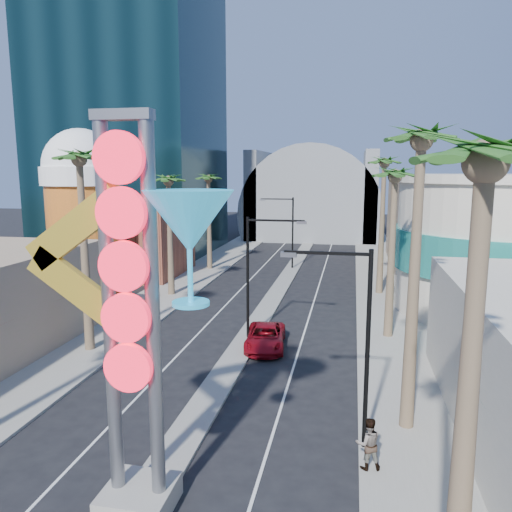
% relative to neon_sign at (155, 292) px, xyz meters
% --- Properties ---
extents(sidewalk_west, '(5.00, 100.00, 0.15)m').
position_rel_neon_sign_xyz_m(sidewalk_west, '(-10.32, 32.04, -7.23)').
color(sidewalk_west, gray).
rests_on(sidewalk_west, ground).
extents(sidewalk_east, '(5.00, 100.00, 0.15)m').
position_rel_neon_sign_xyz_m(sidewalk_east, '(8.68, 32.04, -7.23)').
color(sidewalk_east, gray).
rests_on(sidewalk_east, ground).
extents(median, '(1.60, 84.00, 0.15)m').
position_rel_neon_sign_xyz_m(median, '(-0.82, 35.04, -7.23)').
color(median, gray).
rests_on(median, ground).
extents(hotel_tower, '(20.00, 20.00, 50.00)m').
position_rel_neon_sign_xyz_m(hotel_tower, '(-22.82, 49.04, 17.69)').
color(hotel_tower, black).
rests_on(hotel_tower, ground).
extents(brick_filler_west, '(10.00, 10.00, 8.00)m').
position_rel_neon_sign_xyz_m(brick_filler_west, '(-16.82, 35.04, -3.31)').
color(brick_filler_west, brown).
rests_on(brick_filler_west, ground).
extents(filler_east, '(10.00, 20.00, 10.00)m').
position_rel_neon_sign_xyz_m(filler_east, '(15.18, 45.04, -2.31)').
color(filler_east, '#9E8A66').
rests_on(filler_east, ground).
extents(beer_mug, '(7.00, 7.00, 14.50)m').
position_rel_neon_sign_xyz_m(beer_mug, '(-17.82, 27.04, 0.54)').
color(beer_mug, '#AA6016').
rests_on(beer_mug, ground).
extents(turquoise_building, '(16.60, 16.60, 10.60)m').
position_rel_neon_sign_xyz_m(turquoise_building, '(17.18, 27.04, -2.06)').
color(turquoise_building, beige).
rests_on(turquoise_building, ground).
extents(canopy, '(22.00, 16.00, 22.00)m').
position_rel_neon_sign_xyz_m(canopy, '(-0.82, 69.04, -3.00)').
color(canopy, slate).
rests_on(canopy, ground).
extents(neon_sign, '(6.53, 2.60, 12.55)m').
position_rel_neon_sign_xyz_m(neon_sign, '(0.00, 0.00, 0.00)').
color(neon_sign, gray).
rests_on(neon_sign, ground).
extents(streetlight_0, '(3.79, 0.25, 8.00)m').
position_rel_neon_sign_xyz_m(streetlight_0, '(-0.27, 17.04, -2.43)').
color(streetlight_0, black).
rests_on(streetlight_0, ground).
extents(streetlight_1, '(3.79, 0.25, 8.00)m').
position_rel_neon_sign_xyz_m(streetlight_1, '(-1.36, 41.04, -2.43)').
color(streetlight_1, black).
rests_on(streetlight_1, ground).
extents(streetlight_2, '(3.45, 0.25, 8.00)m').
position_rel_neon_sign_xyz_m(streetlight_2, '(5.91, 5.04, -2.47)').
color(streetlight_2, black).
rests_on(streetlight_2, ground).
extents(palm_1, '(2.40, 2.40, 12.70)m').
position_rel_neon_sign_xyz_m(palm_1, '(-9.82, 13.04, 3.52)').
color(palm_1, brown).
rests_on(palm_1, ground).
extents(palm_2, '(2.40, 2.40, 11.20)m').
position_rel_neon_sign_xyz_m(palm_2, '(-9.82, 27.04, 2.17)').
color(palm_2, brown).
rests_on(palm_2, ground).
extents(palm_3, '(2.40, 2.40, 11.20)m').
position_rel_neon_sign_xyz_m(palm_3, '(-9.82, 39.04, 2.17)').
color(palm_3, brown).
rests_on(palm_3, ground).
extents(palm_4, '(2.40, 2.40, 12.20)m').
position_rel_neon_sign_xyz_m(palm_4, '(8.18, -2.96, 3.07)').
color(palm_4, brown).
rests_on(palm_4, ground).
extents(palm_5, '(2.40, 2.40, 13.20)m').
position_rel_neon_sign_xyz_m(palm_5, '(8.18, 7.04, 3.96)').
color(palm_5, brown).
rests_on(palm_5, ground).
extents(palm_6, '(2.40, 2.40, 11.70)m').
position_rel_neon_sign_xyz_m(palm_6, '(8.18, 19.04, 2.62)').
color(palm_6, brown).
rests_on(palm_6, ground).
extents(palm_7, '(2.40, 2.40, 12.70)m').
position_rel_neon_sign_xyz_m(palm_7, '(8.18, 31.04, 3.52)').
color(palm_7, brown).
rests_on(palm_7, ground).
extents(red_pickup, '(2.83, 5.26, 1.40)m').
position_rel_neon_sign_xyz_m(red_pickup, '(0.60, 15.58, -6.61)').
color(red_pickup, maroon).
rests_on(red_pickup, ground).
extents(pedestrian_b, '(1.08, 0.92, 1.93)m').
position_rel_neon_sign_xyz_m(pedestrian_b, '(6.48, 3.55, -6.19)').
color(pedestrian_b, gray).
rests_on(pedestrian_b, sidewalk_east).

